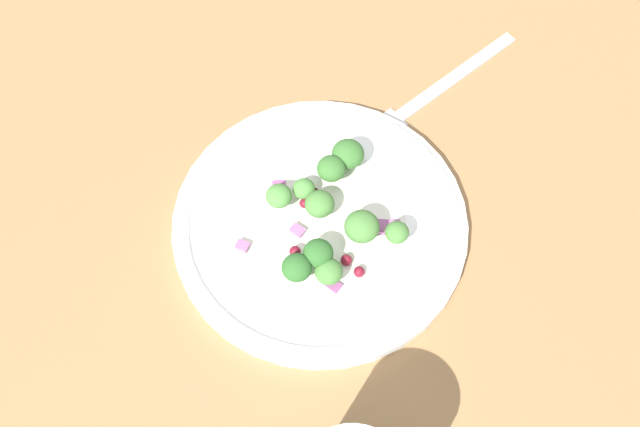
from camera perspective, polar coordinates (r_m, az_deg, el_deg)
name	(u,v)px	position (r cm, az deg, el deg)	size (l,w,h in cm)	color
ground_plane	(313,266)	(66.47, -0.55, -3.90)	(180.00, 180.00, 2.00)	olive
plate	(320,224)	(66.14, 0.00, -0.74)	(25.21, 25.21, 1.70)	white
dressing_pool	(320,221)	(65.75, 0.00, -0.57)	(14.62, 14.62, 0.20)	white
broccoli_floret_0	(320,252)	(62.23, -0.01, -2.88)	(2.47, 2.47, 2.50)	#ADD18E
broccoli_floret_1	(330,271)	(62.08, 0.77, -4.25)	(2.27, 2.27, 2.30)	#9EC684
broccoli_floret_2	(362,227)	(63.13, 3.09, -1.00)	(2.90, 2.90, 2.94)	#9EC684
broccoli_floret_3	(348,154)	(67.04, 2.06, 4.38)	(2.82, 2.82, 2.86)	#8EB77A
broccoli_floret_4	(397,233)	(63.58, 5.68, -1.42)	(1.99, 1.99, 2.02)	#8EB77A
broccoli_floret_5	(320,204)	(64.67, -0.03, 0.68)	(2.50, 2.50, 2.53)	#9EC684
broccoli_floret_6	(297,268)	(61.71, -1.73, -4.02)	(2.44, 2.44, 2.47)	#9EC684
broccoli_floret_7	(331,169)	(65.98, 0.84, 3.30)	(2.48, 2.48, 2.51)	#8EB77A
broccoli_floret_8	(281,195)	(65.11, -2.90, 1.35)	(2.23, 2.23, 2.25)	#8EB77A
broccoli_floret_9	(304,189)	(65.84, -1.20, 1.82)	(1.93, 1.93, 1.95)	#9EC684
cranberry_0	(314,192)	(66.52, -0.43, 1.61)	(0.80, 0.80, 0.80)	#4C0A14
cranberry_1	(304,203)	(65.63, -1.16, 0.76)	(0.85, 0.85, 0.85)	maroon
cranberry_2	(359,272)	(63.29, 2.90, -4.31)	(0.93, 0.93, 0.93)	maroon
cranberry_3	(295,252)	(63.61, -1.85, -2.82)	(0.97, 0.97, 0.97)	maroon
cranberry_4	(346,260)	(63.71, 1.95, -3.45)	(0.97, 0.97, 0.97)	maroon
onion_bit_0	(296,231)	(64.93, -1.78, -1.32)	(0.84, 1.16, 0.55)	#A35B93
onion_bit_1	(394,227)	(65.51, 5.50, -1.00)	(1.04, 1.18, 0.48)	#A35B93
onion_bit_2	(279,187)	(67.20, -3.04, 1.96)	(1.15, 1.17, 0.34)	#934C84
onion_bit_3	(333,285)	(63.11, 0.93, -5.29)	(0.92, 1.38, 0.42)	#934C84
onion_bit_4	(381,227)	(65.36, 4.49, -1.00)	(1.28, 1.16, 0.51)	#934C84
onion_bit_5	(242,246)	(64.53, -5.75, -2.38)	(0.87, 1.05, 0.47)	#A35B93
fork	(434,91)	(75.09, 8.41, 8.91)	(4.55, 18.66, 0.50)	silver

